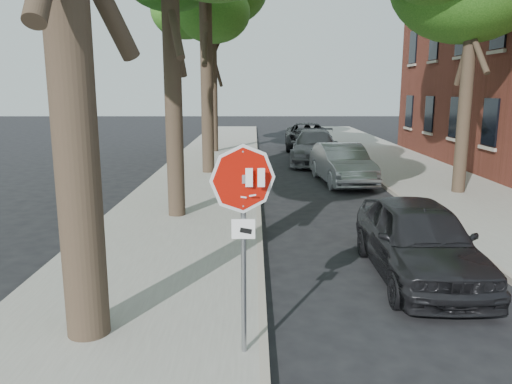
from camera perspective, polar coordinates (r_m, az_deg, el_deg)
ground at (r=6.64m, az=5.01°, el=-18.55°), size 120.00×120.00×0.00m
sidewalk_left at (r=18.12m, az=-6.32°, el=1.10°), size 4.00×55.00×0.12m
sidewalk_right at (r=19.18m, az=19.83°, el=1.06°), size 4.00×55.00×0.12m
curb_left at (r=18.02m, az=0.18°, el=1.13°), size 0.12×55.00×0.13m
curb_right at (r=18.58m, az=13.88°, el=1.11°), size 0.12×55.00×0.13m
stop_sign at (r=5.86m, az=-1.46°, el=-2.05°), size 0.76×0.34×2.61m
tree_far at (r=27.20m, az=-5.04°, el=19.73°), size 5.29×4.91×9.33m
car_a at (r=9.42m, az=18.09°, el=-5.17°), size 1.71×4.18×1.42m
car_b at (r=18.32m, az=9.77°, el=3.19°), size 1.93×4.45×1.42m
car_c at (r=23.22m, az=6.69°, el=5.12°), size 2.73×5.41×1.51m
car_d at (r=28.77m, az=5.90°, el=6.35°), size 2.75×5.48×1.49m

